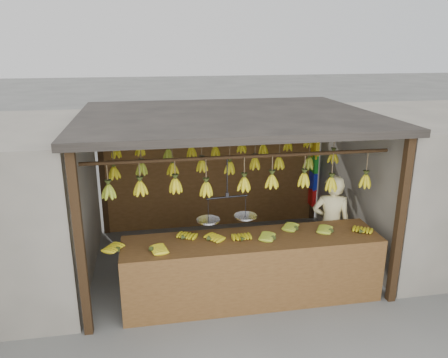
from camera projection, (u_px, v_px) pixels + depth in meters
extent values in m
plane|color=#5B5B57|center=(227.00, 261.00, 7.08)|extent=(80.00, 80.00, 0.00)
cube|color=black|center=(80.00, 247.00, 4.99)|extent=(0.10, 0.10, 2.30)
cube|color=black|center=(400.00, 223.00, 5.67)|extent=(0.10, 0.10, 2.30)
cube|color=black|center=(102.00, 173.00, 7.81)|extent=(0.10, 0.10, 2.30)
cube|color=black|center=(314.00, 163.00, 8.48)|extent=(0.10, 0.10, 2.30)
cube|color=black|center=(228.00, 117.00, 6.38)|extent=(4.30, 3.30, 0.10)
cylinder|color=black|center=(242.00, 157.00, 5.54)|extent=(4.00, 0.05, 0.05)
cylinder|color=black|center=(228.00, 140.00, 6.48)|extent=(4.00, 0.05, 0.05)
cylinder|color=black|center=(217.00, 128.00, 7.42)|extent=(4.00, 0.05, 0.05)
cube|color=#563719|center=(213.00, 180.00, 8.22)|extent=(4.00, 0.06, 1.80)
cube|color=slate|center=(437.00, 181.00, 7.35)|extent=(3.00, 3.00, 2.30)
cube|color=#563719|center=(252.00, 241.00, 5.81)|extent=(3.45, 0.77, 0.08)
cube|color=#563719|center=(259.00, 283.00, 5.58)|extent=(3.45, 0.04, 0.90)
cube|color=black|center=(130.00, 296.00, 5.36)|extent=(0.07, 0.07, 0.82)
cube|color=black|center=(374.00, 272.00, 5.91)|extent=(0.07, 0.07, 0.82)
cube|color=black|center=(131.00, 269.00, 5.99)|extent=(0.07, 0.07, 0.82)
cube|color=black|center=(352.00, 250.00, 6.54)|extent=(0.07, 0.07, 0.82)
ellipsoid|color=gold|center=(119.00, 249.00, 5.43)|extent=(0.30, 0.28, 0.06)
ellipsoid|color=gold|center=(152.00, 251.00, 5.39)|extent=(0.27, 0.23, 0.06)
ellipsoid|color=gold|center=(184.00, 238.00, 5.73)|extent=(0.27, 0.30, 0.06)
ellipsoid|color=gold|center=(210.00, 240.00, 5.69)|extent=(0.30, 0.29, 0.06)
ellipsoid|color=gold|center=(243.00, 239.00, 5.70)|extent=(0.19, 0.25, 0.06)
ellipsoid|color=#92A523|center=(274.00, 237.00, 5.75)|extent=(0.30, 0.27, 0.06)
ellipsoid|color=#92A523|center=(297.00, 228.00, 6.04)|extent=(0.30, 0.28, 0.06)
ellipsoid|color=#92A523|center=(331.00, 230.00, 5.97)|extent=(0.30, 0.28, 0.06)
ellipsoid|color=gold|center=(362.00, 232.00, 5.91)|extent=(0.28, 0.30, 0.06)
ellipsoid|color=#92A523|center=(109.00, 192.00, 5.38)|extent=(0.16, 0.16, 0.28)
ellipsoid|color=gold|center=(140.00, 188.00, 5.41)|extent=(0.16, 0.16, 0.28)
ellipsoid|color=gold|center=(176.00, 186.00, 5.48)|extent=(0.16, 0.16, 0.28)
ellipsoid|color=gold|center=(206.00, 189.00, 5.54)|extent=(0.16, 0.16, 0.28)
ellipsoid|color=gold|center=(244.00, 184.00, 5.61)|extent=(0.16, 0.16, 0.28)
ellipsoid|color=gold|center=(272.00, 181.00, 5.67)|extent=(0.16, 0.16, 0.28)
ellipsoid|color=gold|center=(304.00, 180.00, 5.79)|extent=(0.16, 0.16, 0.28)
ellipsoid|color=gold|center=(331.00, 184.00, 5.86)|extent=(0.16, 0.16, 0.28)
ellipsoid|color=gold|center=(365.00, 181.00, 5.98)|extent=(0.16, 0.16, 0.28)
ellipsoid|color=gold|center=(114.00, 173.00, 6.36)|extent=(0.16, 0.16, 0.28)
ellipsoid|color=#92A523|center=(142.00, 169.00, 6.39)|extent=(0.16, 0.16, 0.28)
ellipsoid|color=gold|center=(173.00, 169.00, 6.48)|extent=(0.16, 0.16, 0.28)
ellipsoid|color=gold|center=(202.00, 166.00, 6.56)|extent=(0.16, 0.16, 0.28)
ellipsoid|color=gold|center=(230.00, 168.00, 6.63)|extent=(0.16, 0.16, 0.28)
ellipsoid|color=gold|center=(255.00, 163.00, 6.67)|extent=(0.16, 0.16, 0.28)
ellipsoid|color=gold|center=(279.00, 163.00, 6.70)|extent=(0.16, 0.16, 0.28)
ellipsoid|color=#92A523|center=(309.00, 163.00, 6.79)|extent=(0.16, 0.16, 0.28)
ellipsoid|color=gold|center=(333.00, 157.00, 6.89)|extent=(0.16, 0.16, 0.28)
ellipsoid|color=gold|center=(116.00, 152.00, 7.20)|extent=(0.16, 0.16, 0.28)
ellipsoid|color=gold|center=(140.00, 150.00, 7.30)|extent=(0.16, 0.16, 0.28)
ellipsoid|color=#92A523|center=(168.00, 155.00, 7.38)|extent=(0.16, 0.16, 0.28)
ellipsoid|color=gold|center=(192.00, 152.00, 7.46)|extent=(0.16, 0.16, 0.28)
ellipsoid|color=gold|center=(215.00, 152.00, 7.51)|extent=(0.16, 0.16, 0.28)
ellipsoid|color=gold|center=(242.00, 147.00, 7.56)|extent=(0.16, 0.16, 0.28)
ellipsoid|color=gold|center=(263.00, 149.00, 7.67)|extent=(0.16, 0.16, 0.28)
ellipsoid|color=gold|center=(288.00, 146.00, 7.78)|extent=(0.16, 0.16, 0.28)
ellipsoid|color=gold|center=(308.00, 142.00, 7.81)|extent=(0.16, 0.16, 0.28)
cylinder|color=black|center=(227.00, 178.00, 5.59)|extent=(0.02, 0.02, 0.53)
cylinder|color=black|center=(227.00, 197.00, 5.67)|extent=(0.55, 0.07, 0.02)
cylinder|color=silver|center=(208.00, 220.00, 5.70)|extent=(0.30, 0.30, 0.02)
cylinder|color=silver|center=(245.00, 217.00, 5.82)|extent=(0.30, 0.30, 0.02)
imported|color=beige|center=(331.00, 225.00, 6.53)|extent=(0.66, 0.53, 1.56)
cube|color=yellow|center=(315.00, 149.00, 8.24)|extent=(0.08, 0.26, 0.34)
cube|color=#199926|center=(314.00, 163.00, 8.32)|extent=(0.08, 0.26, 0.34)
cube|color=#1426BF|center=(313.00, 181.00, 8.43)|extent=(0.08, 0.26, 0.34)
cube|color=red|center=(312.00, 196.00, 8.53)|extent=(0.08, 0.26, 0.34)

